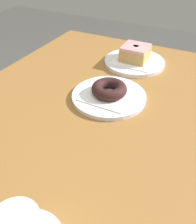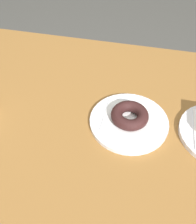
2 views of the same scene
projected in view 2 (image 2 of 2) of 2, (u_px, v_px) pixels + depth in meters
ground_plane at (78, 210)px, 1.22m from camera, size 6.00×6.00×0.00m
table at (66, 129)px, 0.76m from camera, size 1.23×0.77×0.72m
plate_chocolate_ring at (129, 122)px, 0.66m from camera, size 0.21×0.21×0.01m
napkin_chocolate_ring at (129, 120)px, 0.65m from camera, size 0.14×0.14×0.00m
donut_chocolate_ring at (130, 115)px, 0.64m from camera, size 0.10×0.10×0.03m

